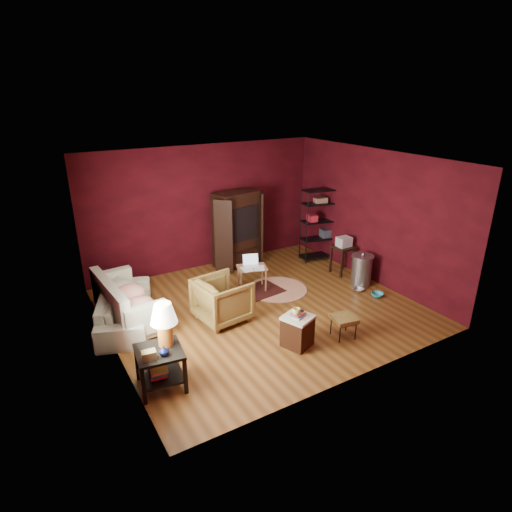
{
  "coord_description": "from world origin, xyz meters",
  "views": [
    {
      "loc": [
        -3.79,
        -6.19,
        3.93
      ],
      "look_at": [
        0.0,
        0.2,
        1.0
      ],
      "focal_mm": 30.0,
      "sensor_mm": 36.0,
      "label": 1
    }
  ],
  "objects_px": {
    "sofa": "(124,302)",
    "side_table": "(162,338)",
    "wire_shelving": "(320,222)",
    "hamper": "(297,330)",
    "laptop_desk": "(252,269)",
    "armchair": "(222,298)",
    "tv_armoire": "(237,228)"
  },
  "relations": [
    {
      "from": "sofa",
      "to": "tv_armoire",
      "type": "xyz_separation_m",
      "value": [
        3.0,
        1.33,
        0.51
      ]
    },
    {
      "from": "sofa",
      "to": "side_table",
      "type": "xyz_separation_m",
      "value": [
        0.03,
        -2.01,
        0.34
      ]
    },
    {
      "from": "laptop_desk",
      "to": "wire_shelving",
      "type": "height_order",
      "value": "wire_shelving"
    },
    {
      "from": "sofa",
      "to": "wire_shelving",
      "type": "relative_size",
      "value": 1.18
    },
    {
      "from": "armchair",
      "to": "laptop_desk",
      "type": "height_order",
      "value": "armchair"
    },
    {
      "from": "side_table",
      "to": "wire_shelving",
      "type": "xyz_separation_m",
      "value": [
        4.84,
        2.65,
        0.22
      ]
    },
    {
      "from": "laptop_desk",
      "to": "wire_shelving",
      "type": "bearing_deg",
      "value": 34.6
    },
    {
      "from": "armchair",
      "to": "wire_shelving",
      "type": "height_order",
      "value": "wire_shelving"
    },
    {
      "from": "side_table",
      "to": "hamper",
      "type": "bearing_deg",
      "value": -4.72
    },
    {
      "from": "side_table",
      "to": "laptop_desk",
      "type": "xyz_separation_m",
      "value": [
        2.59,
        2.0,
        -0.28
      ]
    },
    {
      "from": "hamper",
      "to": "side_table",
      "type": "bearing_deg",
      "value": 175.28
    },
    {
      "from": "hamper",
      "to": "tv_armoire",
      "type": "relative_size",
      "value": 0.35
    },
    {
      "from": "armchair",
      "to": "hamper",
      "type": "xyz_separation_m",
      "value": [
        0.66,
        -1.37,
        -0.16
      ]
    },
    {
      "from": "hamper",
      "to": "tv_armoire",
      "type": "height_order",
      "value": "tv_armoire"
    },
    {
      "from": "sofa",
      "to": "laptop_desk",
      "type": "height_order",
      "value": "sofa"
    },
    {
      "from": "armchair",
      "to": "side_table",
      "type": "bearing_deg",
      "value": 121.33
    },
    {
      "from": "hamper",
      "to": "tv_armoire",
      "type": "bearing_deg",
      "value": 77.28
    },
    {
      "from": "laptop_desk",
      "to": "wire_shelving",
      "type": "relative_size",
      "value": 0.42
    },
    {
      "from": "hamper",
      "to": "sofa",
      "type": "bearing_deg",
      "value": 135.15
    },
    {
      "from": "laptop_desk",
      "to": "tv_armoire",
      "type": "bearing_deg",
      "value": 92.57
    },
    {
      "from": "sofa",
      "to": "wire_shelving",
      "type": "height_order",
      "value": "wire_shelving"
    },
    {
      "from": "sofa",
      "to": "side_table",
      "type": "bearing_deg",
      "value": -159.5
    },
    {
      "from": "side_table",
      "to": "tv_armoire",
      "type": "height_order",
      "value": "tv_armoire"
    },
    {
      "from": "sofa",
      "to": "hamper",
      "type": "xyz_separation_m",
      "value": [
        2.2,
        -2.19,
        -0.12
      ]
    },
    {
      "from": "armchair",
      "to": "laptop_desk",
      "type": "relative_size",
      "value": 1.2
    },
    {
      "from": "sofa",
      "to": "hamper",
      "type": "height_order",
      "value": "sofa"
    },
    {
      "from": "laptop_desk",
      "to": "armchair",
      "type": "bearing_deg",
      "value": -124.57
    },
    {
      "from": "armchair",
      "to": "tv_armoire",
      "type": "bearing_deg",
      "value": -41.11
    },
    {
      "from": "sofa",
      "to": "laptop_desk",
      "type": "bearing_deg",
      "value": -70.42
    },
    {
      "from": "tv_armoire",
      "to": "wire_shelving",
      "type": "distance_m",
      "value": 2.0
    },
    {
      "from": "laptop_desk",
      "to": "wire_shelving",
      "type": "xyz_separation_m",
      "value": [
        2.26,
        0.65,
        0.5
      ]
    },
    {
      "from": "armchair",
      "to": "tv_armoire",
      "type": "relative_size",
      "value": 0.5
    }
  ]
}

